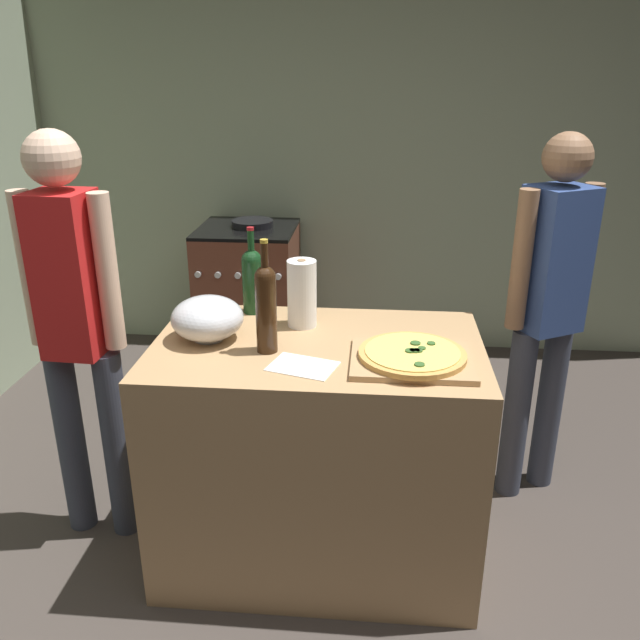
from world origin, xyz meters
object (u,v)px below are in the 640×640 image
Objects in this scene: wine_bottle_dark at (266,305)px; person_in_red at (548,300)px; stove at (249,296)px; paper_towel_roll at (302,294)px; person_in_stripes at (76,322)px; pizza at (412,354)px; mixing_bowl at (207,318)px; wine_bottle_amber at (252,278)px.

person_in_red is at bearing 28.03° from wine_bottle_dark.
paper_towel_roll is at bearing -71.61° from stove.
pizza is at bearing -8.30° from person_in_stripes.
person_in_stripes is 1.02× the size of person_in_red.
pizza is 1.38× the size of paper_towel_roll.
paper_towel_roll reaches higher than mixing_bowl.
wine_bottle_amber is 0.39m from wine_bottle_dark.
mixing_bowl is at bearing -159.42° from person_in_red.
pizza is 0.22× the size of person_in_stripes.
person_in_red is at bearing -39.52° from stove.
stove is 0.59× the size of person_in_red.
mixing_bowl is at bearing 169.45° from pizza.
wine_bottle_dark is at bearing -72.44° from wine_bottle_amber.
mixing_bowl is 0.65× the size of wine_bottle_dark.
pizza is at bearing -34.57° from wine_bottle_amber.
stove is (-0.20, 1.72, -0.52)m from mixing_bowl.
wine_bottle_dark reaches higher than wine_bottle_amber.
pizza is 1.03× the size of wine_bottle_amber.
person_in_red is at bearing 18.43° from paper_towel_roll.
pizza is 0.90× the size of wine_bottle_dark.
person_in_red is (1.50, -1.23, 0.46)m from stove.
person_in_stripes is (-0.62, -0.24, -0.11)m from wine_bottle_amber.
person_in_stripes reaches higher than pizza.
person_in_stripes reaches higher than wine_bottle_dark.
pizza is 0.23× the size of person_in_red.
wine_bottle_dark is at bearing 174.16° from pizza.
stove is (-0.43, 1.80, -0.61)m from wine_bottle_dark.
person_in_stripes is (-1.22, 0.18, -0.00)m from pizza.
person_in_stripes reaches higher than person_in_red.
person_in_stripes is at bearing -166.27° from person_in_red.
stove is at bearing 102.19° from wine_bottle_amber.
person_in_stripes is (-0.31, -1.67, 0.47)m from stove.
pizza is 0.50m from paper_towel_roll.
wine_bottle_dark is (0.12, -0.37, 0.03)m from wine_bottle_amber.
stove is at bearing 140.48° from person_in_red.
stove is (-0.31, 1.44, -0.58)m from wine_bottle_amber.
mixing_bowl reaches higher than pizza.
paper_towel_roll is 0.28× the size of stove.
paper_towel_roll is at bearing 69.27° from wine_bottle_dark.
wine_bottle_amber is 0.21× the size of person_in_stripes.
stove is (-0.52, 1.56, -0.57)m from paper_towel_roll.
person_in_stripes reaches higher than mixing_bowl.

